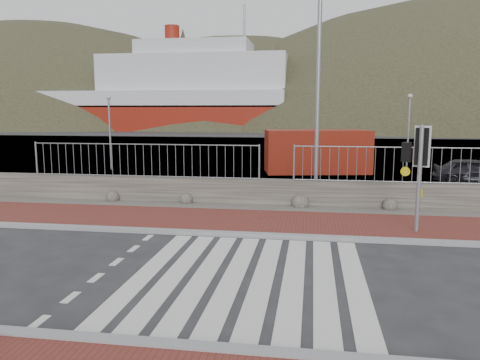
% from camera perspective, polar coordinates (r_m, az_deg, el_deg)
% --- Properties ---
extents(ground, '(220.00, 220.00, 0.00)m').
position_cam_1_polar(ground, '(9.57, 1.01, -11.79)').
color(ground, '#28282B').
rests_on(ground, ground).
extents(sidewalk_far, '(40.00, 3.00, 0.08)m').
position_cam_1_polar(sidewalk_far, '(13.84, 3.56, -5.20)').
color(sidewalk_far, maroon).
rests_on(sidewalk_far, ground).
extents(kerb_near, '(40.00, 0.25, 0.12)m').
position_cam_1_polar(kerb_near, '(6.85, -2.64, -20.03)').
color(kerb_near, gray).
rests_on(kerb_near, ground).
extents(kerb_far, '(40.00, 0.25, 0.12)m').
position_cam_1_polar(kerb_far, '(12.39, 2.91, -6.79)').
color(kerb_far, gray).
rests_on(kerb_far, ground).
extents(zebra_crossing, '(4.62, 5.60, 0.01)m').
position_cam_1_polar(zebra_crossing, '(9.57, 1.01, -11.75)').
color(zebra_crossing, silver).
rests_on(zebra_crossing, ground).
extents(gravel_strip, '(40.00, 1.50, 0.06)m').
position_cam_1_polar(gravel_strip, '(15.79, 4.23, -3.52)').
color(gravel_strip, '#59544C').
rests_on(gravel_strip, ground).
extents(stone_wall, '(40.00, 0.60, 0.90)m').
position_cam_1_polar(stone_wall, '(16.49, 4.47, -1.52)').
color(stone_wall, '#46423A').
rests_on(stone_wall, ground).
extents(railing, '(18.07, 0.07, 1.22)m').
position_cam_1_polar(railing, '(16.16, 4.49, 3.18)').
color(railing, gray).
rests_on(railing, stone_wall).
extents(quay, '(120.00, 40.00, 0.50)m').
position_cam_1_polar(quay, '(36.96, 6.92, 3.32)').
color(quay, '#4C4C4F').
rests_on(quay, ground).
extents(water, '(220.00, 50.00, 0.05)m').
position_cam_1_polar(water, '(71.88, 7.89, 5.82)').
color(water, '#3F4C54').
rests_on(water, ground).
extents(ferry, '(50.00, 16.00, 20.00)m').
position_cam_1_polar(ferry, '(81.06, -9.93, 9.86)').
color(ferry, maroon).
rests_on(ferry, ground).
extents(hills_backdrop, '(254.00, 90.00, 100.00)m').
position_cam_1_polar(hills_backdrop, '(100.47, 11.75, -6.86)').
color(hills_backdrop, '#292F1C').
rests_on(hills_backdrop, ground).
extents(traffic_signal_far, '(0.72, 0.47, 2.94)m').
position_cam_1_polar(traffic_signal_far, '(13.28, 20.97, 2.85)').
color(traffic_signal_far, gray).
rests_on(traffic_signal_far, ground).
extents(streetlight, '(1.83, 0.68, 8.79)m').
position_cam_1_polar(streetlight, '(17.11, 10.06, 13.85)').
color(streetlight, gray).
rests_on(streetlight, ground).
extents(shipping_container, '(5.76, 3.26, 2.26)m').
position_cam_1_polar(shipping_container, '(25.32, 9.37, 3.46)').
color(shipping_container, maroon).
rests_on(shipping_container, ground).
extents(car_a, '(3.63, 1.85, 1.18)m').
position_cam_1_polar(car_a, '(23.59, 26.61, 0.99)').
color(car_a, black).
rests_on(car_a, ground).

